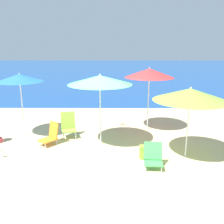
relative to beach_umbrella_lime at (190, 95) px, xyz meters
name	(u,v)px	position (x,y,z in m)	size (l,w,h in m)	color
ground_plane	(96,153)	(-2.62, 0.24, -1.83)	(60.00, 60.00, 0.00)	#D1BA89
sea_water	(109,70)	(-2.62, 25.69, -1.83)	(60.00, 40.00, 0.01)	#19478C
beach_umbrella_lime	(190,95)	(0.00, 0.00, 0.00)	(2.04, 2.04, 2.04)	white
beach_umbrella_blue	(19,78)	(-5.24, 1.67, 0.23)	(1.57, 1.57, 2.23)	white
beach_umbrella_red	(149,73)	(-0.80, 2.38, 0.32)	(1.79, 1.79, 2.36)	white
beach_umbrella_green	(100,80)	(-2.50, 0.89, 0.27)	(1.98, 1.98, 2.28)	white
beach_chair_lime	(68,125)	(-3.66, 1.60, -1.39)	(0.61, 0.65, 0.87)	silver
beach_chair_orange	(51,135)	(-4.12, 0.92, -1.51)	(0.69, 0.71, 0.72)	silver
beach_chair_green	(153,156)	(-1.04, -0.65, -1.53)	(0.51, 0.54, 0.65)	silver
backpack_lime	(145,152)	(-1.18, -0.12, -1.65)	(0.32, 0.23, 0.37)	#8ECC3D
water_bottle	(2,154)	(-5.28, -0.09, -1.74)	(0.08, 0.08, 0.24)	silver
seagull	(122,122)	(-1.75, 2.88, -1.69)	(0.27, 0.11, 0.23)	gold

